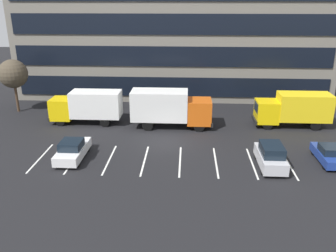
% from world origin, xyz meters
% --- Properties ---
extents(ground_plane, '(120.00, 120.00, 0.00)m').
position_xyz_m(ground_plane, '(0.00, 0.00, 0.00)').
color(ground_plane, black).
extents(office_building, '(38.37, 10.85, 18.00)m').
position_xyz_m(office_building, '(0.00, 17.95, 9.00)').
color(office_building, slate).
rests_on(office_building, ground_plane).
extents(lot_markings, '(19.74, 5.40, 0.01)m').
position_xyz_m(lot_markings, '(0.00, -3.52, 0.00)').
color(lot_markings, silver).
rests_on(lot_markings, ground_plane).
extents(box_truck_yellow, '(7.15, 2.37, 3.31)m').
position_xyz_m(box_truck_yellow, '(-8.11, 4.85, 1.87)').
color(box_truck_yellow, yellow).
rests_on(box_truck_yellow, ground_plane).
extents(box_truck_orange, '(7.88, 2.61, 3.65)m').
position_xyz_m(box_truck_orange, '(0.20, 4.16, 2.06)').
color(box_truck_orange, '#D85914').
rests_on(box_truck_orange, ground_plane).
extents(box_truck_yellow_all, '(7.23, 2.39, 3.35)m').
position_xyz_m(box_truck_yellow_all, '(12.32, 4.99, 1.89)').
color(box_truck_yellow_all, yellow).
rests_on(box_truck_yellow_all, ground_plane).
extents(suv_silver, '(1.77, 4.17, 1.88)m').
position_xyz_m(suv_silver, '(8.21, -4.13, 0.91)').
color(suv_silver, silver).
rests_on(suv_silver, ground_plane).
extents(sedan_navy, '(1.65, 3.94, 1.41)m').
position_xyz_m(sedan_navy, '(12.93, -3.04, 0.67)').
color(sedan_navy, navy).
rests_on(sedan_navy, ground_plane).
extents(sedan_white, '(1.84, 4.41, 1.58)m').
position_xyz_m(sedan_white, '(-7.12, -3.50, 0.75)').
color(sedan_white, white).
rests_on(sedan_white, ground_plane).
extents(bare_tree, '(3.10, 3.10, 5.82)m').
position_xyz_m(bare_tree, '(-17.00, 8.24, 4.24)').
color(bare_tree, '#473323').
rests_on(bare_tree, ground_plane).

